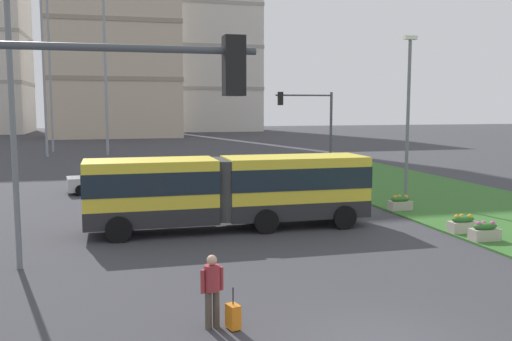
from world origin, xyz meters
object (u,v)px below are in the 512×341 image
car_silver_hatch (105,180)px  flower_planter_3 (463,224)px  streetlight_median (408,111)px  articulated_bus (230,190)px  apartment_tower_centre (212,31)px  pedestrian_crossing (212,286)px  flower_planter_4 (400,203)px  flower_planter_2 (485,231)px  rolling_suitcase (233,316)px  streetlight_left (12,119)px  traffic_light_near_left (58,181)px  traffic_light_far_right (313,123)px

car_silver_hatch → flower_planter_3: bearing=-46.9°
car_silver_hatch → streetlight_median: streetlight_median is taller
streetlight_median → car_silver_hatch: bearing=156.0°
articulated_bus → apartment_tower_centre: bearing=80.4°
pedestrian_crossing → flower_planter_4: pedestrian_crossing is taller
apartment_tower_centre → flower_planter_4: bearing=-94.5°
flower_planter_2 → flower_planter_4: (0.00, 6.44, 0.00)m
rolling_suitcase → streetlight_left: size_ratio=0.11×
apartment_tower_centre → articulated_bus: bearing=-99.6°
flower_planter_4 → traffic_light_near_left: 22.41m
apartment_tower_centre → traffic_light_near_left: bearing=-101.0°
flower_planter_4 → articulated_bus: bearing=-168.9°
apartment_tower_centre → streetlight_median: bearing=-93.4°
rolling_suitcase → traffic_light_far_right: 22.70m
pedestrian_crossing → apartment_tower_centre: bearing=80.0°
articulated_bus → streetlight_median: (10.77, 4.60, 3.21)m
rolling_suitcase → flower_planter_2: size_ratio=0.88×
rolling_suitcase → apartment_tower_centre: apartment_tower_centre is taller
flower_planter_2 → traffic_light_near_left: size_ratio=0.18×
articulated_bus → streetlight_median: size_ratio=1.34×
articulated_bus → apartment_tower_centre: apartment_tower_centre is taller
apartment_tower_centre → car_silver_hatch: bearing=-104.2°
flower_planter_4 → flower_planter_2: bearing=-90.0°
flower_planter_2 → flower_planter_4: size_ratio=1.00×
articulated_bus → flower_planter_3: bearing=-20.5°
rolling_suitcase → traffic_light_far_right: (9.39, 20.31, 3.80)m
flower_planter_3 → apartment_tower_centre: apartment_tower_centre is taller
articulated_bus → flower_planter_4: 9.12m
flower_planter_4 → streetlight_left: (-16.51, -5.75, 4.32)m
flower_planter_4 → streetlight_median: bearing=56.4°
traffic_light_far_right → streetlight_median: size_ratio=0.68×
articulated_bus → streetlight_median: 12.14m
flower_planter_2 → streetlight_median: streetlight_median is taller
flower_planter_3 → streetlight_median: bearing=76.5°
flower_planter_2 → apartment_tower_centre: 103.70m
car_silver_hatch → traffic_light_far_right: traffic_light_far_right is taller
articulated_bus → flower_planter_4: articulated_bus is taller
rolling_suitcase → streetlight_left: 9.60m
car_silver_hatch → traffic_light_far_right: (12.48, -1.87, 3.36)m
streetlight_left → streetlight_median: bearing=25.1°
traffic_light_far_right → flower_planter_4: bearing=-79.0°
flower_planter_2 → articulated_bus: bearing=152.1°
traffic_light_near_left → streetlight_left: (-2.28, 11.14, 0.57)m
flower_planter_3 → flower_planter_4: same height
rolling_suitcase → flower_planter_2: bearing=27.8°
rolling_suitcase → traffic_light_near_left: traffic_light_near_left is taller
rolling_suitcase → flower_planter_3: size_ratio=0.88×
traffic_light_near_left → streetlight_left: bearing=101.6°
car_silver_hatch → traffic_light_far_right: 13.06m
traffic_light_far_right → apartment_tower_centre: 88.91m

